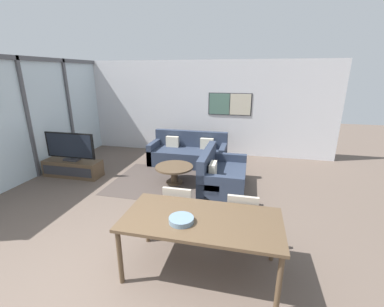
% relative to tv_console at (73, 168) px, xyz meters
% --- Properties ---
extents(ground_plane, '(24.00, 24.00, 0.00)m').
position_rel_tv_console_xyz_m(ground_plane, '(2.62, -3.08, -0.20)').
color(ground_plane, brown).
extents(wall_back, '(7.97, 0.09, 2.80)m').
position_rel_tv_console_xyz_m(wall_back, '(2.64, 2.66, 1.20)').
color(wall_back, silver).
rests_on(wall_back, ground_plane).
extents(window_wall_left, '(0.07, 5.75, 2.80)m').
position_rel_tv_console_xyz_m(window_wall_left, '(-0.86, -0.21, 1.33)').
color(window_wall_left, silver).
rests_on(window_wall_left, ground_plane).
extents(area_rug, '(2.85, 1.97, 0.01)m').
position_rel_tv_console_xyz_m(area_rug, '(2.55, 0.16, -0.20)').
color(area_rug, '#473D38').
rests_on(area_rug, ground_plane).
extents(tv_console, '(1.42, 0.46, 0.40)m').
position_rel_tv_console_xyz_m(tv_console, '(0.00, 0.00, 0.00)').
color(tv_console, brown).
rests_on(tv_console, ground_plane).
extents(television, '(1.28, 0.20, 0.69)m').
position_rel_tv_console_xyz_m(television, '(-0.00, 0.00, 0.55)').
color(television, '#2D2D33').
rests_on(television, tv_console).
extents(sofa_main, '(2.08, 0.90, 0.87)m').
position_rel_tv_console_xyz_m(sofa_main, '(2.55, 1.54, 0.08)').
color(sofa_main, '#2D384C').
rests_on(sofa_main, ground_plane).
extents(sofa_side, '(0.90, 1.56, 0.87)m').
position_rel_tv_console_xyz_m(sofa_side, '(3.61, 0.06, 0.08)').
color(sofa_side, '#2D384C').
rests_on(sofa_side, ground_plane).
extents(coffee_table, '(0.86, 0.86, 0.41)m').
position_rel_tv_console_xyz_m(coffee_table, '(2.55, 0.16, 0.11)').
color(coffee_table, brown).
rests_on(coffee_table, ground_plane).
extents(dining_table, '(1.92, 0.94, 0.77)m').
position_rel_tv_console_xyz_m(dining_table, '(3.68, -2.41, 0.50)').
color(dining_table, brown).
rests_on(dining_table, ground_plane).
extents(dining_chair_left, '(0.46, 0.46, 0.85)m').
position_rel_tv_console_xyz_m(dining_chair_left, '(3.21, -1.72, 0.30)').
color(dining_chair_left, '#B2A899').
rests_on(dining_chair_left, ground_plane).
extents(dining_chair_centre, '(0.46, 0.46, 0.85)m').
position_rel_tv_console_xyz_m(dining_chair_centre, '(4.15, -1.75, 0.30)').
color(dining_chair_centre, '#B2A899').
rests_on(dining_chair_centre, ground_plane).
extents(fruit_bowl, '(0.30, 0.30, 0.06)m').
position_rel_tv_console_xyz_m(fruit_bowl, '(3.47, -2.55, 0.60)').
color(fruit_bowl, slate).
rests_on(fruit_bowl, dining_table).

